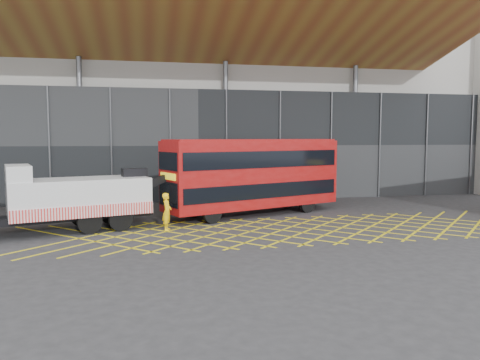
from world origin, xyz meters
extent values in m
plane|color=#27272A|center=(0.00, 0.00, 0.00)|extent=(120.00, 120.00, 0.00)
cube|color=yellow|center=(-4.80, 0.00, 0.01)|extent=(7.16, 7.16, 0.01)
cube|color=yellow|center=(-4.80, 0.00, 0.01)|extent=(7.16, 7.16, 0.01)
cube|color=yellow|center=(-3.20, 0.00, 0.01)|extent=(7.16, 7.16, 0.01)
cube|color=yellow|center=(-3.20, 0.00, 0.01)|extent=(7.16, 7.16, 0.01)
cube|color=yellow|center=(-1.60, 0.00, 0.01)|extent=(7.16, 7.16, 0.01)
cube|color=yellow|center=(-1.60, 0.00, 0.01)|extent=(7.16, 7.16, 0.01)
cube|color=yellow|center=(0.00, 0.00, 0.01)|extent=(7.16, 7.16, 0.01)
cube|color=yellow|center=(0.00, 0.00, 0.01)|extent=(7.16, 7.16, 0.01)
cube|color=yellow|center=(1.60, 0.00, 0.01)|extent=(7.16, 7.16, 0.01)
cube|color=yellow|center=(1.60, 0.00, 0.01)|extent=(7.16, 7.16, 0.01)
cube|color=yellow|center=(3.20, 0.00, 0.01)|extent=(7.16, 7.16, 0.01)
cube|color=yellow|center=(3.20, 0.00, 0.01)|extent=(7.16, 7.16, 0.01)
cube|color=yellow|center=(4.80, 0.00, 0.01)|extent=(7.16, 7.16, 0.01)
cube|color=yellow|center=(4.80, 0.00, 0.01)|extent=(7.16, 7.16, 0.01)
cube|color=yellow|center=(6.40, 0.00, 0.01)|extent=(7.16, 7.16, 0.01)
cube|color=yellow|center=(6.40, 0.00, 0.01)|extent=(7.16, 7.16, 0.01)
cube|color=yellow|center=(8.00, 0.00, 0.01)|extent=(7.16, 7.16, 0.01)
cube|color=yellow|center=(8.00, 0.00, 0.01)|extent=(7.16, 7.16, 0.01)
cube|color=yellow|center=(9.60, 0.00, 0.01)|extent=(7.16, 7.16, 0.01)
cube|color=yellow|center=(9.60, 0.00, 0.01)|extent=(7.16, 7.16, 0.01)
cube|color=yellow|center=(11.20, 0.00, 0.01)|extent=(7.16, 7.16, 0.01)
cube|color=yellow|center=(11.20, 0.00, 0.01)|extent=(7.16, 7.16, 0.01)
cube|color=yellow|center=(12.80, 0.00, 0.01)|extent=(7.16, 7.16, 0.01)
cube|color=yellow|center=(12.80, 0.00, 0.01)|extent=(7.16, 7.16, 0.01)
cube|color=yellow|center=(14.40, 0.00, 0.01)|extent=(7.16, 7.16, 0.01)
cube|color=yellow|center=(14.40, 0.00, 0.01)|extent=(7.16, 7.16, 0.01)
cube|color=yellow|center=(16.00, 0.00, 0.01)|extent=(7.16, 7.16, 0.01)
cube|color=yellow|center=(16.00, 0.00, 0.01)|extent=(7.16, 7.16, 0.01)
cube|color=gray|center=(2.00, 19.00, 9.00)|extent=(55.00, 14.00, 18.00)
cube|color=black|center=(2.00, 11.70, 4.00)|extent=(55.00, 0.80, 8.00)
cube|color=brown|center=(0.00, 8.00, 11.50)|extent=(40.00, 11.93, 4.07)
cylinder|color=#595B60|center=(-6.00, 11.50, 5.00)|extent=(0.36, 0.36, 10.00)
cylinder|color=#595B60|center=(4.00, 11.50, 5.00)|extent=(0.36, 0.36, 10.00)
cylinder|color=#595B60|center=(14.00, 11.50, 5.00)|extent=(0.36, 0.36, 10.00)
cube|color=black|center=(-6.35, 1.58, 0.73)|extent=(9.85, 3.88, 0.37)
cube|color=silver|center=(-4.94, 2.01, 1.73)|extent=(6.99, 4.39, 1.68)
cube|color=red|center=(-4.55, 0.72, 1.10)|extent=(6.25, 1.94, 0.58)
cube|color=silver|center=(-7.55, 1.22, 2.94)|extent=(1.73, 2.71, 0.73)
cube|color=black|center=(-2.33, 2.80, 2.73)|extent=(1.36, 0.87, 0.52)
cube|color=black|center=(-1.32, 3.10, 2.20)|extent=(2.30, 1.01, 1.14)
cylinder|color=black|center=(-3.01, 1.44, 0.58)|extent=(1.21, 0.69, 1.15)
cylinder|color=black|center=(-3.65, 3.55, 0.58)|extent=(1.21, 0.69, 1.15)
cube|color=maroon|center=(4.53, 4.86, 2.46)|extent=(11.15, 6.39, 3.87)
cube|color=black|center=(4.53, 4.86, 1.55)|extent=(10.76, 6.29, 0.85)
cube|color=black|center=(4.53, 4.86, 3.34)|extent=(10.76, 6.29, 0.95)
cube|color=black|center=(-0.60, 2.84, 1.60)|extent=(0.88, 2.11, 1.30)
cube|color=black|center=(-0.60, 2.84, 3.34)|extent=(0.88, 2.11, 0.95)
cube|color=yellow|center=(-0.61, 2.84, 2.54)|extent=(0.71, 1.68, 0.35)
cube|color=maroon|center=(4.53, 4.86, 4.42)|extent=(10.87, 6.13, 0.12)
cylinder|color=black|center=(1.69, 2.54, 0.52)|extent=(1.08, 0.66, 1.04)
cylinder|color=black|center=(0.86, 4.62, 0.52)|extent=(1.08, 0.66, 1.04)
cylinder|color=black|center=(7.91, 4.99, 0.52)|extent=(1.08, 0.66, 1.04)
cylinder|color=black|center=(7.09, 7.08, 0.52)|extent=(1.08, 0.66, 1.04)
imported|color=yellow|center=(-0.76, 1.15, 0.93)|extent=(0.58, 0.76, 1.86)
camera|label=1|loc=(-1.82, -21.95, 4.58)|focal=35.00mm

